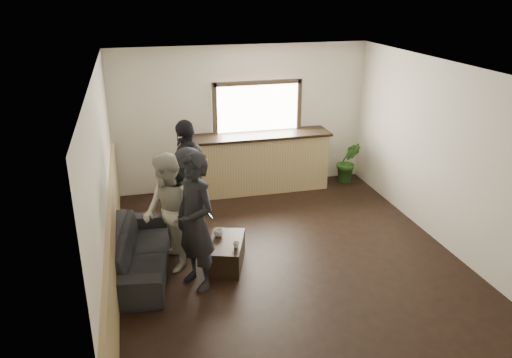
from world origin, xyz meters
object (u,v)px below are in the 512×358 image
object	(u,v)px
cup_b	(236,245)
person_a	(195,222)
sofa	(139,251)
coffee_table	(226,253)
potted_plant	(348,162)
bar_counter	(261,159)
person_c	(190,199)
person_d	(188,174)
cup_a	(219,233)
person_b	(168,213)

from	to	relation	value
cup_b	person_a	distance (m)	0.80
sofa	coffee_table	size ratio (longest dim) A/B	2.45
coffee_table	potted_plant	bearing A→B (deg)	40.50
bar_counter	coffee_table	world-z (taller)	bar_counter
person_a	coffee_table	bearing A→B (deg)	103.82
coffee_table	person_a	size ratio (longest dim) A/B	0.45
coffee_table	person_c	xyz separation A→B (m)	(-0.41, 0.68, 0.61)
person_d	sofa	bearing A→B (deg)	-0.77
cup_a	potted_plant	bearing A→B (deg)	37.84
sofa	person_d	xyz separation A→B (m)	(0.89, 1.26, 0.62)
coffee_table	person_d	distance (m)	1.63
person_d	potted_plant	bearing A→B (deg)	143.89
cup_a	potted_plant	world-z (taller)	potted_plant
bar_counter	person_d	world-z (taller)	bar_counter
cup_b	person_c	distance (m)	1.11
coffee_table	sofa	bearing A→B (deg)	172.61
cup_a	person_d	world-z (taller)	person_d
coffee_table	cup_b	distance (m)	0.34
bar_counter	coffee_table	distance (m)	2.96
sofa	person_d	size ratio (longest dim) A/B	1.13
sofa	coffee_table	xyz separation A→B (m)	(1.23, -0.16, -0.12)
potted_plant	person_b	size ratio (longest dim) A/B	0.50
coffee_table	person_a	bearing A→B (deg)	-138.47
person_a	person_b	size ratio (longest dim) A/B	1.10
cup_a	person_b	xyz separation A→B (m)	(-0.71, -0.04, 0.42)
person_a	cup_a	bearing A→B (deg)	118.59
sofa	cup_b	size ratio (longest dim) A/B	22.77
coffee_table	cup_b	bearing A→B (deg)	-64.27
sofa	person_c	size ratio (longest dim) A/B	1.30
cup_a	person_c	world-z (taller)	person_c
potted_plant	cup_a	bearing A→B (deg)	-142.16
person_b	bar_counter	bearing A→B (deg)	128.24
person_c	person_d	xyz separation A→B (m)	(0.07, 0.74, 0.12)
person_a	bar_counter	bearing A→B (deg)	123.57
person_c	cup_a	bearing A→B (deg)	28.71
person_a	person_d	size ratio (longest dim) A/B	1.02
coffee_table	cup_b	world-z (taller)	cup_b
sofa	cup_a	world-z (taller)	sofa
cup_a	potted_plant	distance (m)	3.98
potted_plant	person_a	bearing A→B (deg)	-139.36
bar_counter	cup_a	size ratio (longest dim) A/B	20.48
sofa	person_b	bearing A→B (deg)	-84.23
sofa	person_d	bearing A→B (deg)	-27.24
bar_counter	potted_plant	distance (m)	1.86
bar_counter	person_d	size ratio (longest dim) A/B	1.46
potted_plant	person_b	xyz separation A→B (m)	(-3.85, -2.48, 0.42)
potted_plant	person_d	bearing A→B (deg)	-160.59
coffee_table	person_a	xyz separation A→B (m)	(-0.47, -0.42, 0.75)
cup_b	potted_plant	bearing A→B (deg)	43.79
coffee_table	person_d	world-z (taller)	person_d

